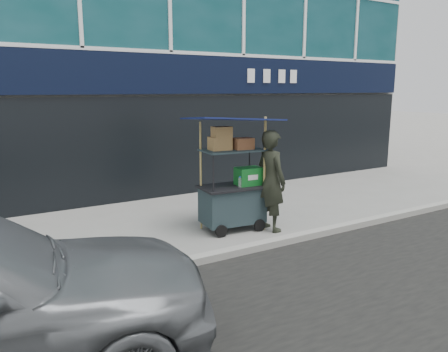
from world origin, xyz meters
TOP-DOWN VIEW (x-y plane):
  - ground at (0.00, 0.00)m, footprint 80.00×80.00m
  - curb at (0.00, -0.20)m, footprint 80.00×0.18m
  - vendor_cart at (-0.14, 0.93)m, footprint 1.66×1.25m
  - vendor_man at (0.43, 0.55)m, footprint 0.49×0.71m

SIDE VIEW (x-z plane):
  - ground at x=0.00m, z-range 0.00..0.00m
  - curb at x=0.00m, z-range 0.00..0.12m
  - vendor_cart at x=-0.14m, z-range -0.32..1.81m
  - vendor_man at x=0.43m, z-range 0.00..1.85m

